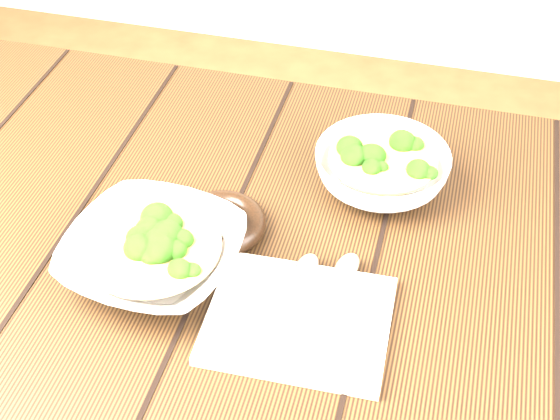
% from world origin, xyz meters
% --- Properties ---
extents(table, '(1.20, 0.80, 0.75)m').
position_xyz_m(table, '(0.00, 0.00, 0.63)').
color(table, '#33200E').
rests_on(table, ground).
extents(soup_bowl_front, '(0.23, 0.23, 0.06)m').
position_xyz_m(soup_bowl_front, '(-0.08, -0.05, 0.78)').
color(soup_bowl_front, silver).
rests_on(soup_bowl_front, table).
extents(soup_bowl_back, '(0.24, 0.24, 0.07)m').
position_xyz_m(soup_bowl_back, '(0.16, 0.18, 0.78)').
color(soup_bowl_back, silver).
rests_on(soup_bowl_back, table).
extents(trivet, '(0.15, 0.15, 0.03)m').
position_xyz_m(trivet, '(-0.02, 0.03, 0.76)').
color(trivet, black).
rests_on(trivet, table).
extents(napkin, '(0.21, 0.18, 0.01)m').
position_xyz_m(napkin, '(0.11, -0.09, 0.76)').
color(napkin, beige).
rests_on(napkin, table).
extents(spoon_left, '(0.03, 0.17, 0.01)m').
position_xyz_m(spoon_left, '(0.10, -0.05, 0.76)').
color(spoon_left, '#A29E8F').
rests_on(spoon_left, napkin).
extents(spoon_right, '(0.05, 0.17, 0.01)m').
position_xyz_m(spoon_right, '(0.14, -0.04, 0.76)').
color(spoon_right, '#A29E8F').
rests_on(spoon_right, napkin).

